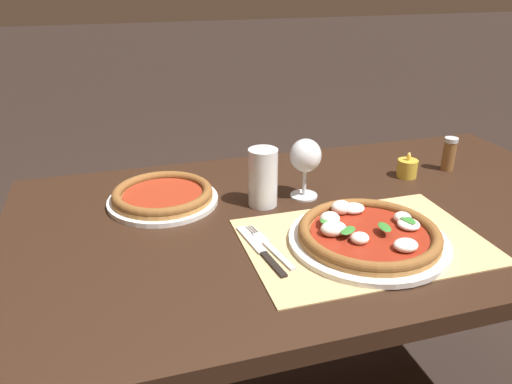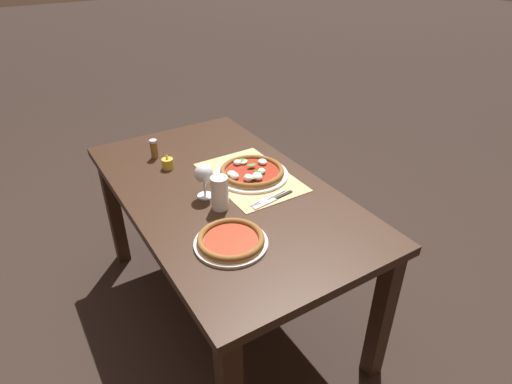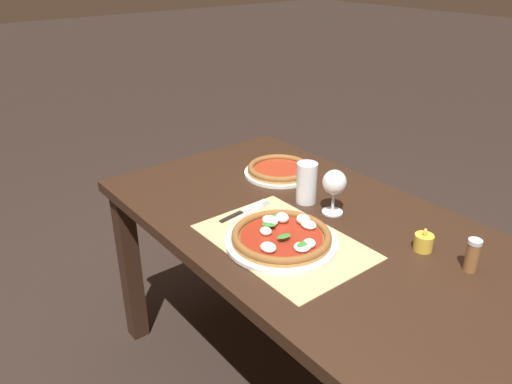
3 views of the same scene
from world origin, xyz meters
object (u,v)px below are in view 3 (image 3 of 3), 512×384
(pizza_near, at_px, (282,237))
(votive_candle, at_px, (423,243))
(pint_glass, at_px, (307,184))
(knife, at_px, (244,211))
(wine_glass, at_px, (334,184))
(pizza_far, at_px, (279,170))
(fork, at_px, (251,212))
(pepper_shaker, at_px, (472,255))

(pizza_near, height_order, votive_candle, votive_candle)
(pizza_near, height_order, pint_glass, pint_glass)
(knife, bearing_deg, pizza_near, -7.97)
(pizza_near, xyz_separation_m, knife, (-0.23, 0.03, -0.02))
(pizza_near, bearing_deg, wine_glass, 99.12)
(pizza_far, bearing_deg, knife, -61.10)
(fork, distance_m, pepper_shaker, 0.69)
(wine_glass, bearing_deg, pizza_near, -80.88)
(votive_candle, bearing_deg, pizza_far, 177.72)
(pizza_near, distance_m, wine_glass, 0.28)
(pizza_far, height_order, pepper_shaker, pepper_shaker)
(fork, xyz_separation_m, pepper_shaker, (0.63, 0.27, 0.04))
(knife, height_order, pepper_shaker, pepper_shaker)
(knife, xyz_separation_m, pepper_shaker, (0.66, 0.28, 0.04))
(fork, bearing_deg, wine_glass, 52.73)
(pizza_near, relative_size, pepper_shaker, 3.50)
(pizza_near, distance_m, pepper_shaker, 0.53)
(pizza_near, distance_m, pizza_far, 0.51)
(pizza_far, relative_size, votive_candle, 3.83)
(pizza_near, distance_m, votive_candle, 0.42)
(pizza_near, xyz_separation_m, fork, (-0.21, 0.04, -0.02))
(pint_glass, height_order, fork, pint_glass)
(pint_glass, xyz_separation_m, knife, (-0.07, -0.22, -0.06))
(knife, relative_size, pepper_shaker, 2.22)
(wine_glass, height_order, pint_glass, wine_glass)
(wine_glass, bearing_deg, pint_glass, -173.29)
(pizza_near, height_order, pizza_far, pizza_near)
(pepper_shaker, bearing_deg, votive_candle, -174.79)
(fork, height_order, knife, knife)
(pizza_far, bearing_deg, fork, -57.13)
(fork, bearing_deg, votive_candle, 27.81)
(pizza_near, distance_m, knife, 0.23)
(fork, xyz_separation_m, knife, (-0.02, -0.01, 0.00))
(wine_glass, relative_size, votive_candle, 2.15)
(pizza_far, relative_size, pepper_shaker, 2.84)
(fork, bearing_deg, pizza_near, -11.64)
(pizza_near, height_order, wine_glass, wine_glass)
(votive_candle, height_order, pepper_shaker, pepper_shaker)
(fork, bearing_deg, pint_glass, 75.92)
(wine_glass, distance_m, pint_glass, 0.12)
(pint_glass, bearing_deg, fork, -104.08)
(pizza_near, xyz_separation_m, pepper_shaker, (0.43, 0.32, 0.03))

